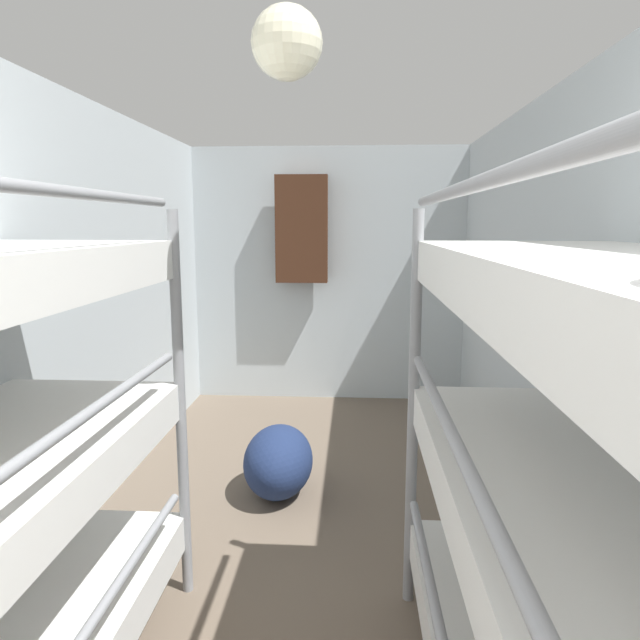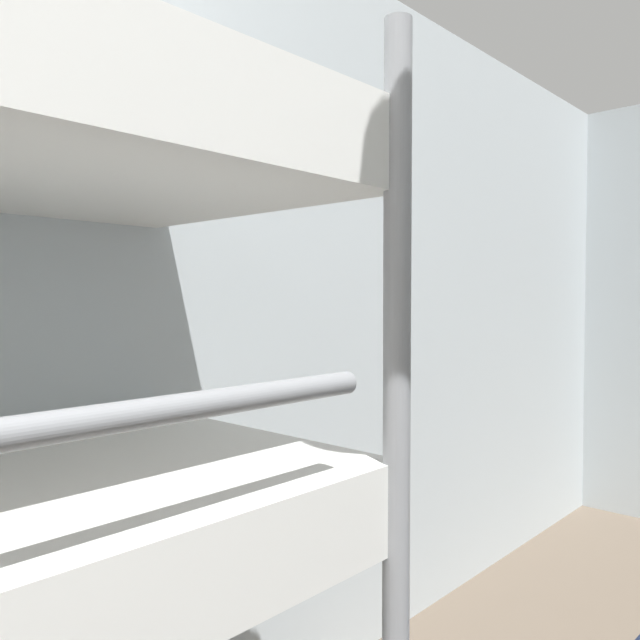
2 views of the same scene
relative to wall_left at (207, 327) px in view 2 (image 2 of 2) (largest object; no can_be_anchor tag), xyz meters
name	(u,v)px [view 2 (image 2 of 2)]	position (x,y,z in m)	size (l,w,h in m)	color
wall_left	(207,327)	(0.00, 0.00, 0.00)	(0.06, 5.33, 2.21)	silver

